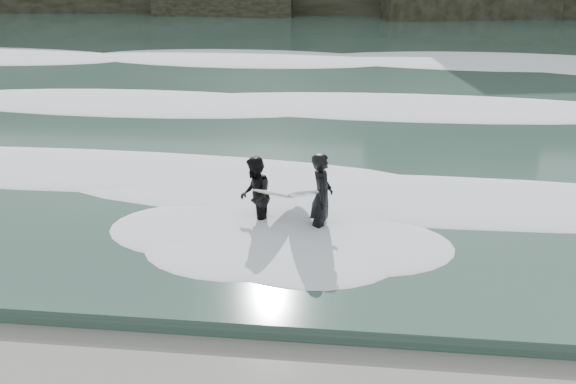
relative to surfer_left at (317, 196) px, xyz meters
name	(u,v)px	position (x,y,z in m)	size (l,w,h in m)	color
sea	(325,49)	(-1.07, 22.21, -0.81)	(90.00, 52.00, 0.30)	#2F4A40
foam_near	(279,181)	(-1.07, 2.21, -0.56)	(60.00, 3.20, 0.20)	white
foam_mid	(304,106)	(-1.07, 9.21, -0.54)	(60.00, 4.00, 0.24)	white
foam_far	(321,57)	(-1.07, 18.21, -0.51)	(60.00, 4.80, 0.30)	white
surfer_left	(317,196)	(0.00, 0.00, 0.00)	(1.17, 2.23, 1.90)	black
surfer_right	(257,196)	(-1.30, 0.12, -0.10)	(1.31, 1.78, 1.71)	black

